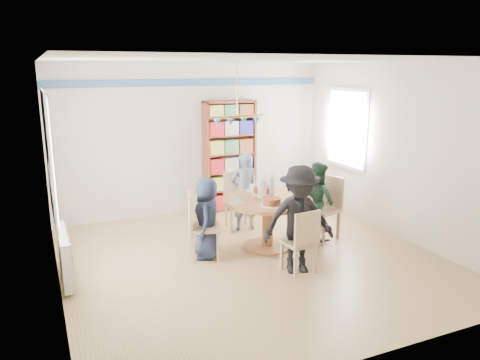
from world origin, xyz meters
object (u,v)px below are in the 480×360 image
person_right (318,201)px  bookshelf (230,157)px  chair_far (237,197)px  chair_left (198,223)px  person_far (244,192)px  chair_near (302,239)px  person_near (299,220)px  dining_table (268,212)px  chair_right (327,204)px  person_left (207,218)px  radiator (64,255)px

person_right → bookshelf: 2.13m
chair_far → person_right: 1.36m
chair_left → person_far: person_far is taller
person_right → person_far: (-0.87, 0.83, 0.04)m
chair_left → chair_near: (1.04, -1.03, -0.04)m
person_near → person_far: bearing=102.1°
bookshelf → chair_near: bearing=-95.0°
dining_table → person_right: (0.89, 0.05, 0.05)m
chair_far → person_far: size_ratio=0.72×
chair_right → person_far: person_far is taller
chair_far → person_left: person_left is taller
chair_right → chair_near: bearing=-136.0°
dining_table → chair_right: bearing=1.6°
chair_near → person_far: (0.03, 1.87, 0.17)m
radiator → chair_right: chair_right is taller
chair_near → person_left: bearing=132.0°
chair_left → chair_right: (2.10, -0.01, 0.02)m
chair_far → person_right: bearing=-46.9°
person_near → chair_left: bearing=150.9°
person_left → person_far: 1.28m
person_left → bookshelf: bookshelf is taller
chair_far → person_right: size_ratio=0.76×
person_near → chair_far: bearing=103.8°
dining_table → chair_far: size_ratio=1.40×
radiator → chair_far: size_ratio=1.08×
dining_table → chair_far: chair_far is taller
radiator → bookshelf: bookshelf is taller
chair_far → chair_near: (0.02, -2.03, -0.03)m
chair_right → chair_left: bearing=179.8°
person_left → person_near: size_ratio=0.81×
person_left → person_right: size_ratio=0.95×
chair_near → person_left: (-0.92, 1.02, 0.10)m
radiator → dining_table: bearing=0.0°
chair_near → bookshelf: (0.27, 3.03, 0.52)m
chair_right → person_far: 1.33m
radiator → chair_far: bearing=20.5°
dining_table → chair_near: size_ratio=1.50×
chair_right → person_near: size_ratio=0.69×
dining_table → person_near: person_near is taller
chair_left → chair_near: 1.47m
chair_near → person_far: bearing=89.0°
chair_far → person_far: 0.22m
dining_table → chair_far: (-0.04, 1.04, -0.05)m
chair_far → person_near: 1.96m
chair_right → person_left: size_ratio=0.85×
chair_right → person_right: bearing=173.5°
chair_far → person_far: bearing=-71.5°
chair_right → dining_table: bearing=-178.4°
person_right → person_far: 1.20m
person_right → person_near: (-0.91, -0.96, 0.10)m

